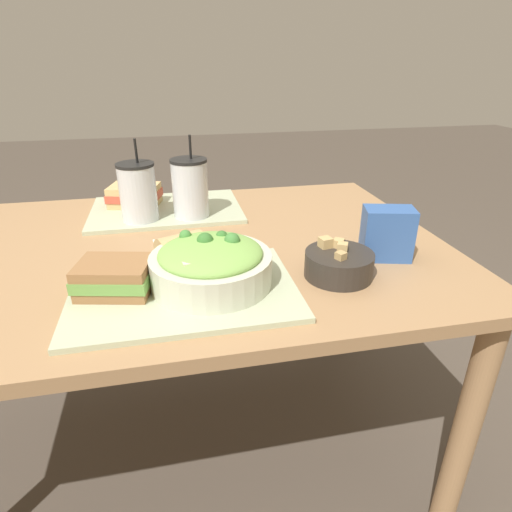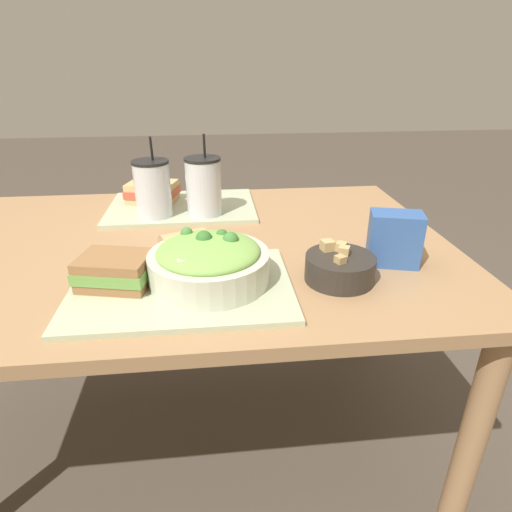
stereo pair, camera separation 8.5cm
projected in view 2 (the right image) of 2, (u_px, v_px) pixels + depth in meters
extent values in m
plane|color=#4C4238|center=(185.00, 440.00, 1.42)|extent=(12.00, 12.00, 0.00)
cube|color=#A37A51|center=(167.00, 249.00, 1.12)|extent=(1.48, 0.93, 0.03)
cylinder|color=#A37A51|center=(469.00, 451.00, 0.97)|extent=(0.06, 0.06, 0.68)
cylinder|color=#A37A51|center=(356.00, 281.00, 1.70)|extent=(0.06, 0.06, 0.68)
cube|color=#B2BC99|center=(182.00, 287.00, 0.89)|extent=(0.46, 0.32, 0.01)
cube|color=#B2BC99|center=(182.00, 207.00, 1.36)|extent=(0.46, 0.32, 0.01)
cylinder|color=beige|center=(209.00, 267.00, 0.89)|extent=(0.25, 0.25, 0.06)
ellipsoid|color=#7FB251|center=(208.00, 251.00, 0.88)|extent=(0.21, 0.21, 0.05)
sphere|color=#427F38|center=(231.00, 240.00, 0.88)|extent=(0.03, 0.03, 0.03)
sphere|color=#38702D|center=(222.00, 235.00, 0.91)|extent=(0.03, 0.03, 0.03)
sphere|color=#427F38|center=(187.00, 233.00, 0.92)|extent=(0.03, 0.03, 0.03)
sphere|color=#38702D|center=(204.00, 239.00, 0.88)|extent=(0.03, 0.03, 0.03)
cube|color=beige|center=(187.00, 259.00, 0.82)|extent=(0.04, 0.05, 0.01)
cube|color=beige|center=(196.00, 256.00, 0.83)|extent=(0.05, 0.04, 0.01)
cylinder|color=#2D2823|center=(340.00, 268.00, 0.92)|extent=(0.15, 0.15, 0.06)
cylinder|color=brown|center=(341.00, 259.00, 0.91)|extent=(0.14, 0.14, 0.01)
cube|color=tan|center=(344.00, 251.00, 0.91)|extent=(0.03, 0.03, 0.02)
cube|color=tan|center=(341.00, 247.00, 0.93)|extent=(0.03, 0.03, 0.02)
cube|color=tan|center=(327.00, 246.00, 0.94)|extent=(0.03, 0.03, 0.03)
cube|color=tan|center=(340.00, 260.00, 0.88)|extent=(0.03, 0.03, 0.02)
cube|color=olive|center=(117.00, 280.00, 0.89)|extent=(0.16, 0.13, 0.02)
cube|color=#6B9E47|center=(115.00, 270.00, 0.88)|extent=(0.17, 0.14, 0.02)
cube|color=olive|center=(114.00, 261.00, 0.87)|extent=(0.16, 0.13, 0.02)
cylinder|color=tan|center=(185.00, 246.00, 0.98)|extent=(0.12, 0.11, 0.07)
cylinder|color=beige|center=(204.00, 242.00, 1.00)|extent=(0.03, 0.06, 0.07)
cube|color=tan|center=(153.00, 199.00, 1.39)|extent=(0.17, 0.14, 0.02)
cube|color=#C64C38|center=(152.00, 192.00, 1.38)|extent=(0.18, 0.15, 0.02)
cube|color=tan|center=(152.00, 185.00, 1.37)|extent=(0.17, 0.14, 0.02)
cylinder|color=silver|center=(153.00, 190.00, 1.24)|extent=(0.10, 0.10, 0.16)
cylinder|color=black|center=(153.00, 193.00, 1.24)|extent=(0.09, 0.09, 0.13)
cylinder|color=black|center=(150.00, 162.00, 1.20)|extent=(0.11, 0.11, 0.01)
cylinder|color=black|center=(151.00, 150.00, 1.19)|extent=(0.01, 0.02, 0.08)
cylinder|color=silver|center=(204.00, 188.00, 1.25)|extent=(0.10, 0.10, 0.16)
cylinder|color=#701E47|center=(204.00, 191.00, 1.26)|extent=(0.09, 0.09, 0.13)
cylinder|color=black|center=(202.00, 159.00, 1.22)|extent=(0.11, 0.11, 0.01)
cylinder|color=black|center=(204.00, 147.00, 1.20)|extent=(0.01, 0.02, 0.08)
cube|color=#335BA3|center=(394.00, 239.00, 0.98)|extent=(0.13, 0.10, 0.12)
cube|color=white|center=(188.00, 240.00, 1.13)|extent=(0.14, 0.11, 0.00)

